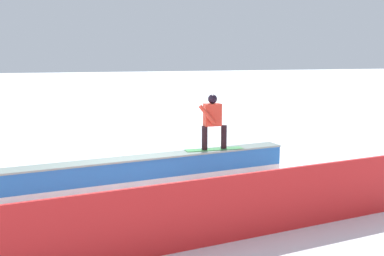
# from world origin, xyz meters

# --- Properties ---
(ground_plane) EXTENTS (120.00, 120.00, 0.00)m
(ground_plane) POSITION_xyz_m (0.00, 0.00, 0.00)
(ground_plane) COLOR white
(grind_box) EXTENTS (7.03, 1.73, 0.74)m
(grind_box) POSITION_xyz_m (0.00, 0.00, 0.34)
(grind_box) COLOR blue
(grind_box) RESTS_ON ground_plane
(snowboarder) EXTENTS (1.41, 0.42, 1.33)m
(snowboarder) POSITION_xyz_m (-1.70, -0.31, 1.46)
(snowboarder) COLOR #3B914A
(snowboarder) RESTS_ON grind_box
(safety_fence) EXTENTS (9.53, 1.75, 1.12)m
(safety_fence) POSITION_xyz_m (0.00, 3.49, 0.56)
(safety_fence) COLOR red
(safety_fence) RESTS_ON ground_plane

